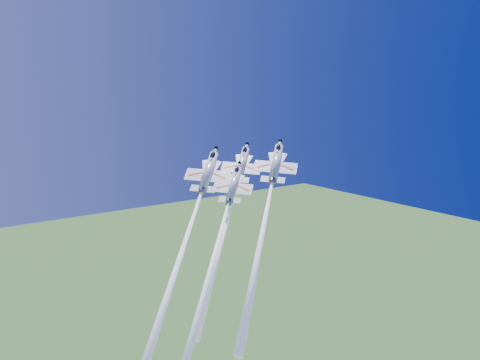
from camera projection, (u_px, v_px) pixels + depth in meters
jet_lead at (228, 218)px, 111.85m from camera, size 30.55×29.62×36.69m
jet_left at (182, 252)px, 105.14m from camera, size 38.98×37.95×47.88m
jet_right at (265, 221)px, 104.64m from camera, size 31.01×30.07×37.20m
jet_slot at (214, 256)px, 101.13m from camera, size 32.26×31.40×39.60m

